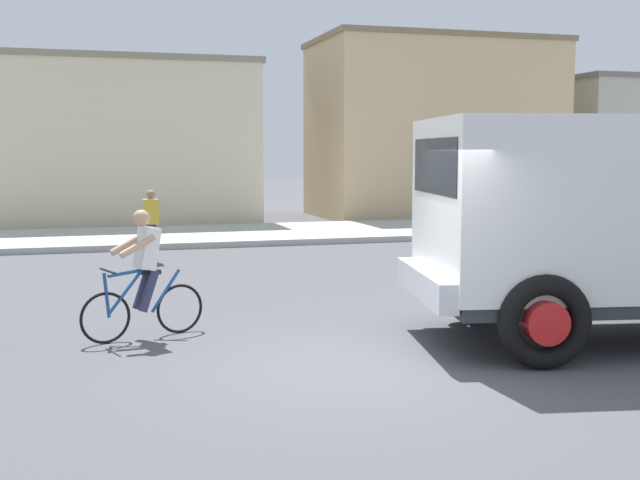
{
  "coord_description": "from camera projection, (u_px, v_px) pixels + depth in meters",
  "views": [
    {
      "loc": [
        -3.06,
        -8.49,
        2.48
      ],
      "look_at": [
        0.14,
        2.5,
        1.2
      ],
      "focal_mm": 44.58,
      "sensor_mm": 36.0,
      "label": 1
    }
  ],
  "objects": [
    {
      "name": "pedestrian_near_kerb",
      "position": [
        151.0,
        224.0,
        17.89
      ],
      "size": [
        0.34,
        0.22,
        1.62
      ],
      "color": "#2D334C",
      "rests_on": "ground"
    },
    {
      "name": "building_set_back",
      "position": [
        633.0,
        145.0,
        35.37
      ],
      "size": [
        9.05,
        7.26,
        5.56
      ],
      "color": "#B2AD9E",
      "rests_on": "ground"
    },
    {
      "name": "building_corner_right",
      "position": [
        432.0,
        129.0,
        30.59
      ],
      "size": [
        9.07,
        5.39,
        6.69
      ],
      "color": "#D1B284",
      "rests_on": "ground"
    },
    {
      "name": "cyclist",
      "position": [
        144.0,
        274.0,
        10.49
      ],
      "size": [
        1.65,
        0.7,
        1.72
      ],
      "color": "black",
      "rests_on": "ground"
    },
    {
      "name": "building_mid_block",
      "position": [
        107.0,
        143.0,
        27.29
      ],
      "size": [
        10.03,
        5.58,
        5.55
      ],
      "color": "beige",
      "rests_on": "ground"
    },
    {
      "name": "sidewalk_far",
      "position": [
        201.0,
        235.0,
        22.8
      ],
      "size": [
        80.0,
        5.0,
        0.16
      ],
      "primitive_type": "cube",
      "color": "#ADADA8",
      "rests_on": "ground"
    },
    {
      "name": "ground_plane",
      "position": [
        368.0,
        366.0,
        9.22
      ],
      "size": [
        120.0,
        120.0,
        0.0
      ],
      "primitive_type": "plane",
      "color": "#4C4C51"
    },
    {
      "name": "truck_foreground",
      "position": [
        627.0,
        214.0,
        10.32
      ],
      "size": [
        5.77,
        3.53,
        2.9
      ],
      "color": "white",
      "rests_on": "ground"
    }
  ]
}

